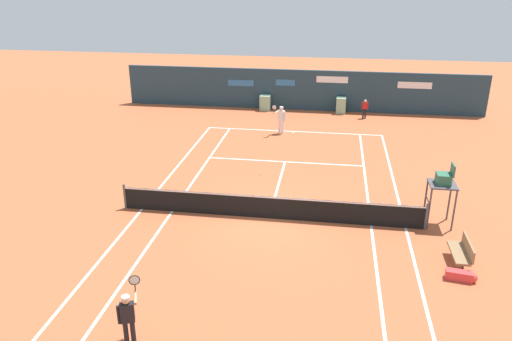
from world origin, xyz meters
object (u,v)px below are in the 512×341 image
Objects in this scene: equipment_bag at (462,276)px; ball_kid_right_post at (365,108)px; player_on_baseline at (281,117)px; tennis_ball_mid_court at (260,174)px; umpire_chair at (443,184)px; player_bench at (462,251)px; player_near_side at (128,315)px.

equipment_bag is 18.82m from ball_kid_right_post.
player_on_baseline is 6.82m from tennis_ball_mid_court.
player_on_baseline is at bearing 34.38° from umpire_chair.
umpire_chair is 1.34× the size of player_on_baseline.
player_bench is 10.34m from tennis_ball_mid_court.
umpire_chair is 1.67× the size of player_bench.
player_near_side reaches higher than equipment_bag.
umpire_chair is at bearing -27.29° from tennis_ball_mid_court.
ball_kid_right_post is (7.05, 23.12, -0.22)m from player_near_side.
player_on_baseline is (-7.29, 10.65, -0.71)m from umpire_chair.
umpire_chair is 4.15m from equipment_bag.
tennis_ball_mid_court is (1.63, 12.19, -0.92)m from player_near_side.
player_bench is at bearing 9.42° from player_near_side.
tennis_ball_mid_court is at bearing 63.60° from ball_kid_right_post.
player_on_baseline is at bearing 29.18° from player_bench.
player_on_baseline reaches higher than equipment_bag.
equipment_bag is at bearing 132.50° from player_on_baseline.
umpire_chair reaches higher than player_bench.
player_bench is at bearing -174.90° from umpire_chair.
tennis_ball_mid_court is (-7.65, 7.75, -0.13)m from equipment_bag.
ball_kid_right_post is (5.14, 4.18, -0.27)m from player_on_baseline.
equipment_bag is at bearing -45.36° from tennis_ball_mid_court.
ball_kid_right_post is at bearing 8.23° from umpire_chair.
tennis_ball_mid_court is at bearing 103.21° from player_on_baseline.
player_near_side is 1.42× the size of ball_kid_right_post.
equipment_bag is 16.28m from player_on_baseline.
umpire_chair is 1.97× the size of ball_kid_right_post.
player_near_side is 26.60× the size of tennis_ball_mid_court.
umpire_chair reaches higher than ball_kid_right_post.
equipment_bag reaches higher than tennis_ball_mid_court.
equipment_bag is 0.52× the size of player_on_baseline.
ball_kid_right_post reaches higher than player_bench.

